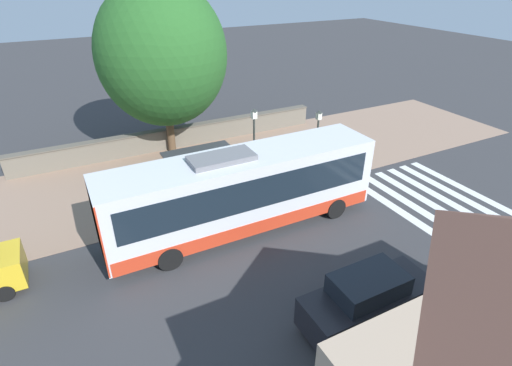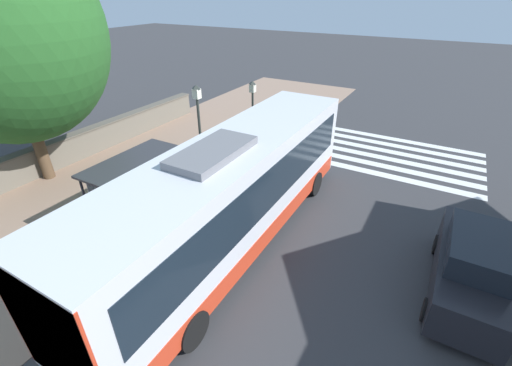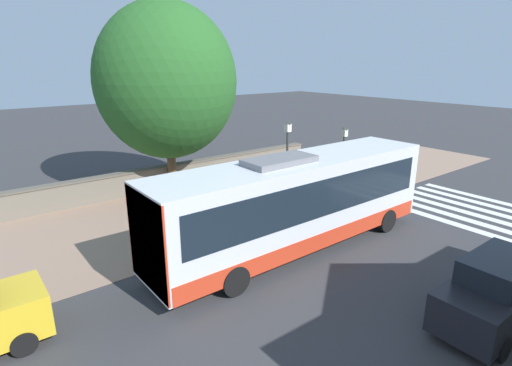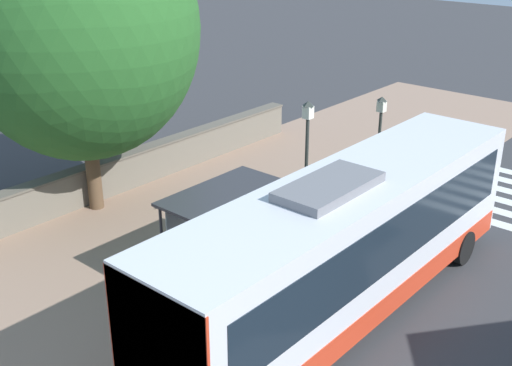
{
  "view_description": "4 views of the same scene",
  "coord_description": "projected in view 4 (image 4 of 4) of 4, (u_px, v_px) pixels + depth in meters",
  "views": [
    {
      "loc": [
        15.58,
        -6.55,
        10.61
      ],
      "look_at": [
        1.3,
        0.81,
        1.81
      ],
      "focal_mm": 28.0,
      "sensor_mm": 36.0,
      "label": 1
    },
    {
      "loc": [
        7.04,
        -7.8,
        7.58
      ],
      "look_at": [
        1.34,
        2.27,
        0.95
      ],
      "focal_mm": 24.0,
      "sensor_mm": 36.0,
      "label": 2
    },
    {
      "loc": [
        12.25,
        -10.23,
        7.13
      ],
      "look_at": [
        -1.24,
        0.31,
        1.87
      ],
      "focal_mm": 28.0,
      "sensor_mm": 36.0,
      "label": 3
    },
    {
      "loc": [
        9.2,
        -12.0,
        9.33
      ],
      "look_at": [
        -1.11,
        -0.09,
        2.68
      ],
      "focal_mm": 45.0,
      "sensor_mm": 36.0,
      "label": 4
    }
  ],
  "objects": [
    {
      "name": "stone_wall",
      "position": [
        97.0,
        181.0,
        22.43
      ],
      "size": [
        0.6,
        20.0,
        1.34
      ],
      "color": "#6B6356",
      "rests_on": "ground"
    },
    {
      "name": "shade_tree",
      "position": [
        78.0,
        28.0,
        19.64
      ],
      "size": [
        7.51,
        7.51,
        10.21
      ],
      "color": "brown",
      "rests_on": "ground"
    },
    {
      "name": "pedestrian",
      "position": [
        384.0,
        201.0,
        20.08
      ],
      "size": [
        0.34,
        0.23,
        1.71
      ],
      "color": "#2D3347",
      "rests_on": "ground"
    },
    {
      "name": "street_lamp_near",
      "position": [
        379.0,
        144.0,
        20.9
      ],
      "size": [
        0.28,
        0.28,
        3.97
      ],
      "color": "#2D332D",
      "rests_on": "ground"
    },
    {
      "name": "bus",
      "position": [
        347.0,
        242.0,
        15.52
      ],
      "size": [
        2.71,
        12.18,
        3.84
      ],
      "color": "silver",
      "rests_on": "ground"
    },
    {
      "name": "ground_plane",
      "position": [
        289.0,
        282.0,
        17.54
      ],
      "size": [
        120.0,
        120.0,
        0.0
      ],
      "primitive_type": "plane",
      "color": "#353538",
      "rests_on": "ground"
    },
    {
      "name": "sidewalk_plaza",
      "position": [
        177.0,
        233.0,
        20.25
      ],
      "size": [
        9.0,
        44.0,
        0.02
      ],
      "color": "#937560",
      "rests_on": "ground"
    },
    {
      "name": "bus_shelter",
      "position": [
        216.0,
        204.0,
        17.3
      ],
      "size": [
        1.52,
        3.48,
        2.52
      ],
      "color": "#2D2D33",
      "rests_on": "ground"
    },
    {
      "name": "street_lamp_far",
      "position": [
        306.0,
        165.0,
        18.28
      ],
      "size": [
        0.28,
        0.28,
        4.57
      ],
      "color": "#2D332D",
      "rests_on": "ground"
    },
    {
      "name": "bench",
      "position": [
        233.0,
        207.0,
        20.91
      ],
      "size": [
        0.4,
        1.84,
        0.88
      ],
      "color": "#333338",
      "rests_on": "ground"
    }
  ]
}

